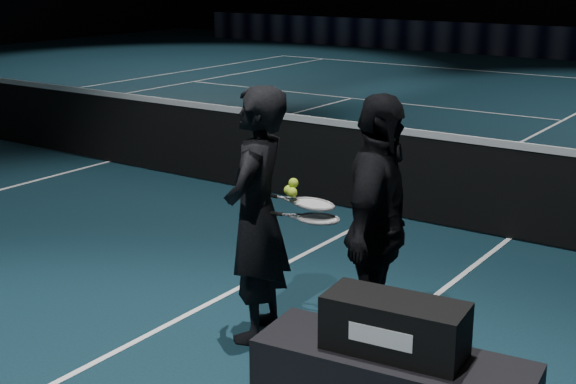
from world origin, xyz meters
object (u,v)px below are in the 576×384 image
at_px(tennis_balls, 291,189).
at_px(player_a, 256,215).
at_px(racket_bag, 395,326).
at_px(player_b, 377,231).
at_px(racket_lower, 318,219).
at_px(racket_upper, 314,204).

bearing_deg(tennis_balls, player_a, -166.69).
bearing_deg(racket_bag, player_a, 152.58).
height_order(player_b, racket_lower, player_b).
height_order(player_a, player_b, same).
distance_m(racket_bag, player_b, 0.89).
distance_m(racket_lower, racket_upper, 0.11).
bearing_deg(racket_lower, player_a, 180.00).
bearing_deg(player_a, racket_lower, 86.18).
relative_size(player_b, racket_upper, 2.61).
height_order(player_b, racket_upper, player_b).
distance_m(player_a, racket_lower, 0.45).
height_order(racket_bag, player_b, player_b).
height_order(racket_bag, racket_upper, racket_upper).
distance_m(racket_bag, player_a, 1.45).
relative_size(racket_bag, player_b, 0.44).
distance_m(player_a, tennis_balls, 0.33).
relative_size(player_a, player_b, 1.00).
bearing_deg(racket_upper, player_a, -178.29).
bearing_deg(racket_upper, tennis_balls, -170.43).
bearing_deg(player_a, racket_upper, 91.89).
xyz_separation_m(racket_upper, tennis_balls, (-0.13, -0.06, 0.10)).
xyz_separation_m(racket_lower, racket_upper, (-0.06, 0.03, 0.08)).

